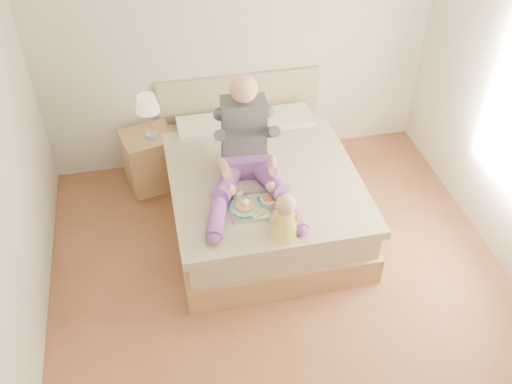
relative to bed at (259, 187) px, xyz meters
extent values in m
cube|color=brown|center=(0.00, -1.08, -0.32)|extent=(4.00, 4.20, 0.01)
cube|color=beige|center=(0.00, 1.02, 1.03)|extent=(4.00, 0.02, 2.70)
cube|color=olive|center=(0.00, -0.07, -0.18)|extent=(1.68, 2.13, 0.28)
cube|color=tan|center=(0.00, -0.07, 0.08)|extent=(1.60, 2.05, 0.24)
cube|color=tan|center=(0.00, -0.22, 0.25)|extent=(1.70, 1.80, 0.09)
cube|color=white|center=(-0.38, 0.68, 0.27)|extent=(0.62, 0.40, 0.14)
cube|color=white|center=(0.38, 0.68, 0.27)|extent=(0.62, 0.40, 0.14)
cube|color=gray|center=(0.00, 1.01, 0.18)|extent=(1.70, 0.08, 1.00)
cube|color=olive|center=(-1.00, 0.67, -0.01)|extent=(0.59, 0.55, 0.61)
cylinder|color=#B1B3B8|center=(-0.95, 0.64, 0.31)|extent=(0.12, 0.12, 0.04)
cylinder|color=#B1B3B8|center=(-0.95, 0.64, 0.46)|extent=(0.02, 0.02, 0.26)
cone|color=beige|center=(-0.95, 0.64, 0.68)|extent=(0.23, 0.23, 0.17)
cube|color=#713A91|center=(-0.15, -0.06, 0.39)|extent=(0.44, 0.36, 0.20)
cube|color=#35363C|center=(-0.14, 0.00, 0.73)|extent=(0.41, 0.27, 0.52)
sphere|color=#D8A187|center=(-0.15, -0.03, 1.12)|extent=(0.24, 0.24, 0.24)
cylinder|color=#713A91|center=(-0.35, -0.31, 0.38)|extent=(0.39, 0.58, 0.24)
cylinder|color=#713A91|center=(-0.51, -0.71, 0.36)|extent=(0.26, 0.52, 0.13)
sphere|color=#713A91|center=(-0.58, -0.94, 0.35)|extent=(0.12, 0.12, 0.12)
cylinder|color=#35363C|center=(-0.37, -0.13, 0.75)|extent=(0.16, 0.34, 0.27)
cylinder|color=#D8A187|center=(-0.38, -0.34, 0.55)|extent=(0.09, 0.34, 0.18)
sphere|color=#D8A187|center=(-0.36, -0.50, 0.45)|extent=(0.10, 0.10, 0.10)
cylinder|color=#713A91|center=(0.00, -0.34, 0.38)|extent=(0.30, 0.58, 0.24)
cylinder|color=#713A91|center=(0.09, -0.76, 0.36)|extent=(0.18, 0.51, 0.13)
sphere|color=#713A91|center=(0.12, -1.00, 0.35)|extent=(0.12, 0.12, 0.12)
cylinder|color=#35363C|center=(0.06, -0.17, 0.75)|extent=(0.10, 0.32, 0.27)
cylinder|color=#D8A187|center=(0.03, -0.37, 0.55)|extent=(0.14, 0.34, 0.18)
sphere|color=#D8A187|center=(-0.02, -0.53, 0.45)|extent=(0.10, 0.10, 0.10)
cube|color=#B1B3B8|center=(-0.16, -0.60, 0.30)|extent=(0.47, 0.37, 0.01)
cylinder|color=teal|center=(-0.25, -0.59, 0.31)|extent=(0.26, 0.26, 0.01)
cylinder|color=#D38F46|center=(-0.25, -0.59, 0.33)|extent=(0.18, 0.18, 0.02)
cylinder|color=white|center=(-0.30, -0.46, 0.35)|extent=(0.08, 0.08, 0.09)
torus|color=white|center=(-0.25, -0.47, 0.35)|extent=(0.02, 0.06, 0.06)
cylinder|color=brown|center=(-0.30, -0.46, 0.39)|extent=(0.07, 0.07, 0.01)
cylinder|color=white|center=(-0.04, -0.54, 0.31)|extent=(0.15, 0.15, 0.01)
cube|color=#D38F46|center=(-0.04, -0.54, 0.33)|extent=(0.09, 0.08, 0.02)
cylinder|color=white|center=(-0.15, -0.71, 0.31)|extent=(0.15, 0.15, 0.01)
ellipsoid|color=#B5131B|center=(-0.13, -0.72, 0.32)|extent=(0.04, 0.03, 0.01)
cylinder|color=white|center=(0.02, -0.55, 0.36)|extent=(0.07, 0.07, 0.12)
cylinder|color=#C37C20|center=(0.02, -0.55, 0.36)|extent=(0.06, 0.06, 0.11)
cylinder|color=white|center=(-0.02, -0.71, 0.32)|extent=(0.07, 0.07, 0.04)
cylinder|color=#481D0A|center=(-0.02, -0.71, 0.32)|extent=(0.06, 0.06, 0.03)
cone|color=#FFE650|center=(0.00, -0.96, 0.42)|extent=(0.24, 0.24, 0.26)
sphere|color=#D8A187|center=(0.00, -0.96, 0.61)|extent=(0.16, 0.16, 0.16)
cylinder|color=#D8A187|center=(-0.03, -0.84, 0.34)|extent=(0.10, 0.19, 0.06)
sphere|color=#D8A187|center=(-0.03, -0.75, 0.34)|extent=(0.05, 0.05, 0.05)
cylinder|color=#D8A187|center=(-0.10, -0.94, 0.47)|extent=(0.09, 0.14, 0.11)
cylinder|color=#D8A187|center=(0.06, -0.85, 0.34)|extent=(0.06, 0.18, 0.06)
sphere|color=#D8A187|center=(0.07, -0.76, 0.34)|extent=(0.05, 0.05, 0.05)
cylinder|color=#D8A187|center=(0.09, -0.96, 0.47)|extent=(0.06, 0.14, 0.11)
camera|label=1|loc=(-0.92, -4.12, 3.54)|focal=40.00mm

